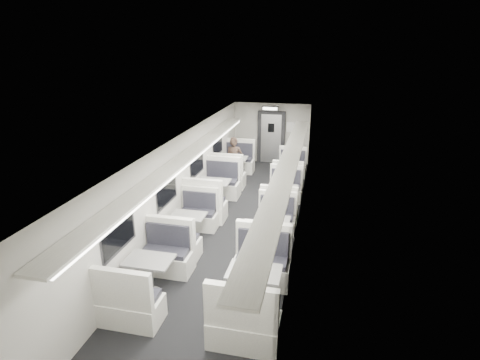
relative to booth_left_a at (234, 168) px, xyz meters
The scene contains 19 objects.
room 3.89m from the booth_left_a, 74.78° to the right, with size 3.24×12.24×2.64m.
booth_left_a is the anchor object (origin of this frame).
booth_left_b 2.54m from the booth_left_a, 90.00° to the right, with size 1.15×2.34×1.25m.
booth_left_c 4.65m from the booth_left_a, 90.00° to the right, with size 0.99×2.02×1.08m.
booth_left_d 6.76m from the booth_left_a, 90.00° to the right, with size 1.07×2.16×1.16m.
booth_right_a 2.00m from the booth_left_a, ahead, with size 0.99×2.00×1.07m.
booth_right_b 3.05m from the booth_left_a, 49.01° to the right, with size 1.00×2.02×1.08m.
booth_right_c 4.84m from the booth_left_a, 65.59° to the right, with size 0.97×1.96×1.05m.
booth_right_d 7.06m from the booth_left_a, 73.54° to the right, with size 1.13×2.29×1.23m.
passenger 0.64m from the booth_left_a, 74.86° to the right, with size 0.59×0.39×1.63m, color black.
window_a 1.10m from the booth_left_a, 150.57° to the right, with size 0.02×1.18×0.84m, color black.
window_b 2.69m from the booth_left_a, 101.15° to the right, with size 0.02×1.18×0.84m, color black.
window_c 4.79m from the booth_left_a, 95.96° to the right, with size 0.02×1.18×0.84m, color black.
window_d 6.96m from the booth_left_a, 94.06° to the right, with size 0.02×1.18×0.84m, color black.
luggage_rack_left 4.26m from the booth_left_a, 93.52° to the right, with size 0.46×10.40×0.09m.
luggage_rack_right 4.81m from the booth_left_a, 60.55° to the right, with size 0.46×10.40×0.09m.
vestibule_door 2.55m from the booth_left_a, 66.10° to the left, with size 1.10×0.13×2.10m.
exit_sign 2.76m from the booth_left_a, 60.52° to the left, with size 0.62×0.12×0.16m.
wall_notice 3.05m from the booth_left_a, 52.06° to the left, with size 0.32×0.02×0.40m, color silver.
Camera 1 is at (1.98, -8.62, 4.51)m, focal length 28.00 mm.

